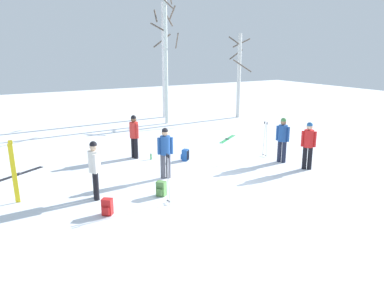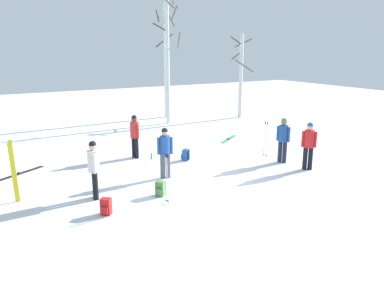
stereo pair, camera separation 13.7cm
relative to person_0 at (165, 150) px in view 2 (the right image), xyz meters
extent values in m
plane|color=white|center=(0.81, -1.64, -0.98)|extent=(60.00, 60.00, 0.00)
cylinder|color=#4C4C56|center=(0.08, -0.03, -0.57)|extent=(0.16, 0.16, 0.82)
cylinder|color=#4C4C56|center=(-0.08, 0.03, -0.57)|extent=(0.16, 0.16, 0.82)
cylinder|color=#1E478C|center=(0.00, 0.00, 0.15)|extent=(0.34, 0.34, 0.62)
sphere|color=tan|center=(0.00, 0.00, 0.57)|extent=(0.22, 0.22, 0.22)
sphere|color=black|center=(0.00, 0.00, 0.63)|extent=(0.21, 0.21, 0.21)
cylinder|color=#1E478C|center=(0.20, -0.07, 0.13)|extent=(0.10, 0.10, 0.56)
cylinder|color=#1E478C|center=(-0.20, 0.07, 0.13)|extent=(0.10, 0.10, 0.56)
cylinder|color=black|center=(-2.55, -0.71, -0.57)|extent=(0.16, 0.16, 0.82)
cylinder|color=black|center=(-2.51, -0.54, -0.57)|extent=(0.16, 0.16, 0.82)
cylinder|color=silver|center=(-2.53, -0.63, 0.15)|extent=(0.34, 0.34, 0.62)
sphere|color=beige|center=(-2.53, -0.63, 0.57)|extent=(0.22, 0.22, 0.22)
sphere|color=black|center=(-2.53, -0.63, 0.63)|extent=(0.21, 0.21, 0.21)
cylinder|color=silver|center=(-2.58, -0.83, 0.13)|extent=(0.10, 0.10, 0.56)
cylinder|color=silver|center=(-2.48, -0.42, 0.13)|extent=(0.10, 0.10, 0.56)
cylinder|color=black|center=(4.88, -1.74, -0.57)|extent=(0.16, 0.16, 0.82)
cylinder|color=black|center=(4.75, -1.61, -0.57)|extent=(0.16, 0.16, 0.82)
cylinder|color=red|center=(4.81, -1.67, 0.15)|extent=(0.34, 0.34, 0.62)
sphere|color=beige|center=(4.81, -1.67, 0.57)|extent=(0.22, 0.22, 0.22)
sphere|color=#265999|center=(4.81, -1.67, 0.63)|extent=(0.21, 0.21, 0.21)
cylinder|color=red|center=(4.96, -1.82, 0.13)|extent=(0.10, 0.10, 0.56)
cylinder|color=red|center=(4.66, -1.53, 0.13)|extent=(0.10, 0.10, 0.56)
cylinder|color=black|center=(-0.03, 2.84, -0.57)|extent=(0.16, 0.16, 0.82)
cylinder|color=black|center=(0.02, 2.67, -0.57)|extent=(0.16, 0.16, 0.82)
cylinder|color=red|center=(-0.01, 2.75, 0.15)|extent=(0.34, 0.34, 0.62)
sphere|color=brown|center=(-0.01, 2.75, 0.57)|extent=(0.22, 0.22, 0.22)
sphere|color=black|center=(-0.01, 2.75, 0.63)|extent=(0.21, 0.21, 0.21)
cylinder|color=red|center=(-0.06, 2.95, 0.13)|extent=(0.10, 0.10, 0.56)
cylinder|color=red|center=(0.05, 2.55, 0.13)|extent=(0.10, 0.10, 0.56)
cylinder|color=#1E2338|center=(4.67, -0.65, -0.57)|extent=(0.16, 0.16, 0.82)
cylinder|color=#1E2338|center=(4.58, -0.49, -0.57)|extent=(0.16, 0.16, 0.82)
cylinder|color=#1E478C|center=(4.62, -0.57, 0.15)|extent=(0.34, 0.34, 0.62)
sphere|color=#997051|center=(4.62, -0.57, 0.57)|extent=(0.22, 0.22, 0.22)
sphere|color=#4C8C4C|center=(4.62, -0.57, 0.63)|extent=(0.21, 0.21, 0.21)
cylinder|color=#1E478C|center=(4.72, -0.75, 0.13)|extent=(0.10, 0.10, 0.56)
cylinder|color=#1E478C|center=(4.53, -0.38, 0.13)|extent=(0.10, 0.10, 0.56)
cube|color=yellow|center=(-4.58, 0.23, -0.12)|extent=(0.11, 0.05, 1.72)
cube|color=yellow|center=(-4.58, 0.23, 0.78)|extent=(0.06, 0.03, 0.10)
cube|color=yellow|center=(-4.52, 0.21, -0.12)|extent=(0.11, 0.05, 1.72)
cube|color=yellow|center=(-4.52, 0.21, 0.78)|extent=(0.06, 0.03, 0.10)
cube|color=green|center=(4.98, 3.56, -0.97)|extent=(1.53, 1.09, 0.02)
cube|color=#333338|center=(4.94, 3.53, -0.95)|extent=(0.13, 0.12, 0.03)
cube|color=green|center=(5.04, 3.47, -0.97)|extent=(1.53, 1.09, 0.02)
cube|color=#333338|center=(5.00, 3.45, -0.95)|extent=(0.13, 0.12, 0.03)
cube|color=black|center=(-4.21, 2.91, -0.97)|extent=(1.59, 1.04, 0.02)
cube|color=#333338|center=(-4.26, 2.88, -0.95)|extent=(0.14, 0.12, 0.03)
cube|color=black|center=(-4.16, 2.83, -0.97)|extent=(1.59, 1.04, 0.02)
cube|color=#333338|center=(-4.20, 2.80, -0.95)|extent=(0.14, 0.12, 0.03)
cylinder|color=#B2B2BC|center=(-0.89, -1.94, -0.31)|extent=(0.02, 0.10, 1.34)
cylinder|color=black|center=(-0.89, -1.94, 0.41)|extent=(0.04, 0.04, 0.10)
cylinder|color=black|center=(-0.89, -1.94, -0.91)|extent=(0.07, 0.07, 0.01)
cylinder|color=#B2B2BC|center=(-0.89, -2.04, -0.31)|extent=(0.02, 0.10, 1.34)
cylinder|color=black|center=(-0.89, -2.04, 0.41)|extent=(0.04, 0.04, 0.10)
cylinder|color=black|center=(-0.89, -2.04, -0.91)|extent=(0.07, 0.07, 0.01)
cylinder|color=#B2B2BC|center=(4.56, 0.39, -0.32)|extent=(0.02, 0.10, 1.32)
cylinder|color=black|center=(4.56, 0.39, 0.39)|extent=(0.04, 0.04, 0.10)
cylinder|color=black|center=(4.56, 0.39, -0.91)|extent=(0.07, 0.07, 0.01)
cylinder|color=#B2B2BC|center=(4.56, 0.26, -0.32)|extent=(0.02, 0.10, 1.32)
cylinder|color=black|center=(4.56, 0.26, 0.39)|extent=(0.04, 0.04, 0.10)
cylinder|color=black|center=(4.56, 0.26, -0.91)|extent=(0.07, 0.07, 0.01)
cube|color=#1E4C99|center=(1.55, 1.44, -0.76)|extent=(0.33, 0.32, 0.44)
cube|color=#1E4C99|center=(1.47, 1.54, -0.83)|extent=(0.19, 0.17, 0.20)
cube|color=black|center=(1.68, 1.40, -0.76)|extent=(0.04, 0.04, 0.37)
cube|color=black|center=(1.57, 1.31, -0.76)|extent=(0.04, 0.04, 0.37)
cube|color=red|center=(-2.59, -1.83, -0.76)|extent=(0.33, 0.32, 0.44)
cube|color=red|center=(-2.67, -1.93, -0.83)|extent=(0.19, 0.17, 0.20)
cube|color=black|center=(-2.57, -1.70, -0.76)|extent=(0.04, 0.04, 0.37)
cube|color=black|center=(-2.46, -1.79, -0.76)|extent=(0.04, 0.04, 0.37)
cube|color=#4C7F3F|center=(-0.81, -1.35, -0.76)|extent=(0.32, 0.33, 0.44)
cube|color=#4C7F3F|center=(-0.91, -1.43, -0.83)|extent=(0.17, 0.19, 0.20)
cube|color=black|center=(-0.76, -1.22, -0.76)|extent=(0.04, 0.04, 0.37)
cube|color=black|center=(-0.67, -1.34, -0.76)|extent=(0.04, 0.04, 0.37)
cylinder|color=green|center=(0.46, 2.24, -0.87)|extent=(0.06, 0.06, 0.21)
cylinder|color=black|center=(0.46, 2.24, -0.76)|extent=(0.04, 0.04, 0.02)
cylinder|color=silver|center=(4.25, 8.49, 2.71)|extent=(0.20, 0.20, 7.38)
cylinder|color=brown|center=(4.83, 8.26, 3.62)|extent=(0.53, 1.22, 0.84)
cylinder|color=white|center=(5.06, 10.40, 2.44)|extent=(0.26, 0.26, 6.84)
cylinder|color=brown|center=(5.19, 10.90, 3.68)|extent=(1.09, 0.37, 0.86)
cylinder|color=brown|center=(5.60, 10.32, 5.24)|extent=(0.26, 1.14, 0.80)
cylinder|color=brown|center=(4.62, 10.53, 5.08)|extent=(0.37, 0.96, 0.78)
cylinder|color=brown|center=(5.26, 10.07, 4.87)|extent=(0.76, 0.51, 0.76)
cylinder|color=brown|center=(4.60, 10.12, 4.40)|extent=(0.65, 1.00, 0.59)
cylinder|color=silver|center=(8.98, 8.04, 1.56)|extent=(0.23, 0.23, 5.08)
cylinder|color=brown|center=(8.80, 7.49, 2.21)|extent=(1.15, 0.43, 0.78)
cylinder|color=brown|center=(9.36, 8.39, 3.54)|extent=(0.79, 0.85, 0.57)
cylinder|color=brown|center=(8.51, 8.02, 3.68)|extent=(0.12, 0.96, 0.49)
cylinder|color=brown|center=(9.03, 8.47, 2.86)|extent=(0.91, 0.19, 0.63)
camera|label=1|loc=(-5.26, -10.87, 3.26)|focal=35.46mm
camera|label=2|loc=(-5.14, -10.94, 3.26)|focal=35.46mm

